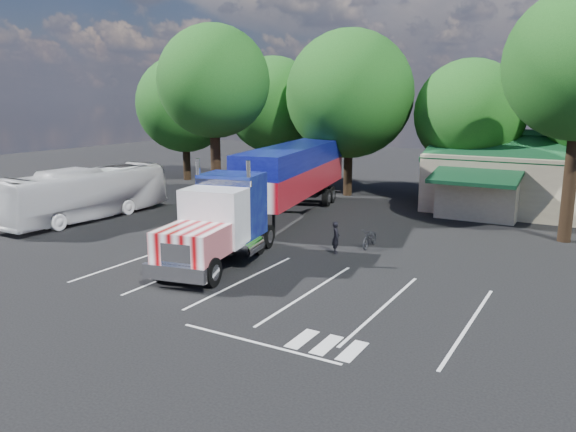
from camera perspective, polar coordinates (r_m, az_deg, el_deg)
The scene contains 11 objects.
ground at distance 29.52m, azimuth 2.06°, elevation -3.37°, with size 120.00×120.00×0.00m, color black.
tree_row_a at distance 54.62m, azimuth -10.46°, elevation 11.11°, with size 9.00×9.00×11.68m.
tree_row_b at distance 50.39m, azimuth -1.50°, elevation 11.21°, with size 8.40×8.40×11.35m.
tree_row_c at distance 45.24m, azimuth 6.28°, elevation 12.20°, with size 10.00×10.00×13.05m.
tree_row_d at distance 43.69m, azimuth 17.96°, elevation 9.80°, with size 8.00×8.00×10.60m.
tree_near_left at distance 39.24m, azimuth -7.57°, elevation 13.34°, with size 7.60×7.60×12.65m.
semi_truck at distance 34.40m, azimuth -0.96°, elevation 3.58°, with size 7.44×23.58×4.92m.
woman at distance 28.63m, azimuth 4.90°, elevation -2.19°, with size 0.60×0.39×1.64m, color black.
bicycle at distance 30.06m, azimuth 8.33°, elevation -2.19°, with size 0.68×1.96×1.03m, color black.
tour_bus at distance 38.72m, azimuth -19.81°, elevation 2.14°, with size 2.80×11.96×3.33m, color silver.
silver_sedan at distance 40.67m, azimuth 17.74°, elevation 1.29°, with size 1.41×4.06×1.34m, color #95989C.
Camera 1 is at (13.32, -25.16, 7.81)m, focal length 35.00 mm.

